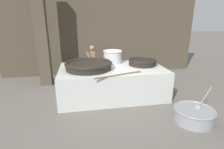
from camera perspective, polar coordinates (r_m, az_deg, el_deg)
name	(u,v)px	position (r m, az deg, el deg)	size (l,w,h in m)	color
ground_plane	(112,95)	(5.93, 0.00, -6.55)	(60.00, 60.00, 0.00)	#666059
back_wall	(101,29)	(8.09, -3.54, 14.63)	(8.79, 0.24, 4.04)	#4C4233
support_pillar	(41,31)	(6.96, -22.12, 12.98)	(0.42, 0.42, 4.04)	#4C4233
hearth_platform	(112,81)	(5.76, 0.00, -2.25)	(3.32, 1.93, 0.95)	silver
giant_wok_near	(89,65)	(5.46, -7.64, 3.08)	(1.46, 1.46, 0.24)	black
giant_wok_far	(142,62)	(5.99, 9.87, 4.06)	(0.94, 0.94, 0.20)	black
stock_pot	(113,56)	(6.18, 0.18, 5.93)	(0.67, 0.67, 0.44)	silver
stirring_paddle	(121,74)	(4.83, 2.83, 0.00)	(1.42, 0.50, 0.04)	brown
cook	(92,63)	(6.88, -6.47, 3.82)	(0.35, 0.55, 1.49)	#8C6647
prep_bowl_vegetables	(194,114)	(4.83, 25.16, -11.70)	(1.18, 0.97, 0.75)	gray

